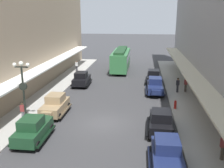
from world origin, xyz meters
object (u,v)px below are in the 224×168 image
object	(u,v)px
parked_car_4	(33,129)
streetcar	(121,59)
pedestrian_4	(186,85)
pedestrian_1	(223,147)
parked_car_0	(161,121)
parked_car_5	(82,79)
parked_car_6	(155,86)
lamp_post_with_clock	(23,90)
parked_car_3	(55,105)
pedestrian_2	(178,85)
pedestrian_0	(23,111)
parked_car_2	(154,76)
parked_car_1	(167,154)
fire_hydrant	(175,104)
pedestrian_3	(77,66)

from	to	relation	value
parked_car_4	streetcar	size ratio (longest dim) A/B	0.45
pedestrian_4	pedestrian_1	bearing A→B (deg)	-89.78
parked_car_0	parked_car_5	xyz separation A→B (m)	(-9.22, 12.39, 0.00)
parked_car_6	lamp_post_with_clock	distance (m)	14.94
parked_car_3	pedestrian_2	distance (m)	14.28
pedestrian_0	pedestrian_4	distance (m)	18.17
parked_car_2	streetcar	world-z (taller)	streetcar
parked_car_1	parked_car_3	bearing A→B (deg)	141.53
fire_hydrant	pedestrian_2	size ratio (longest dim) A/B	0.49
parked_car_1	parked_car_5	distance (m)	19.62
parked_car_3	parked_car_5	world-z (taller)	same
parked_car_5	pedestrian_0	distance (m)	12.09
parked_car_2	parked_car_3	distance (m)	15.35
lamp_post_with_clock	pedestrian_0	bearing A→B (deg)	149.44
streetcar	parked_car_4	bearing A→B (deg)	-99.40
parked_car_0	parked_car_1	world-z (taller)	same
pedestrian_1	pedestrian_3	size ratio (longest dim) A/B	1.00
parked_car_2	streetcar	size ratio (longest dim) A/B	0.45
streetcar	pedestrian_4	distance (m)	14.37
parked_car_4	fire_hydrant	size ratio (longest dim) A/B	5.22
parked_car_1	pedestrian_0	bearing A→B (deg)	154.87
parked_car_0	parked_car_6	bearing A→B (deg)	90.23
parked_car_1	streetcar	world-z (taller)	streetcar
parked_car_2	parked_car_6	distance (m)	4.64
parked_car_6	streetcar	distance (m)	13.24
parked_car_4	parked_car_6	distance (m)	15.65
parked_car_1	pedestrian_4	bearing A→B (deg)	77.74
parked_car_1	parked_car_3	size ratio (longest dim) A/B	1.00
parked_car_4	fire_hydrant	world-z (taller)	parked_car_4
parked_car_5	lamp_post_with_clock	xyz separation A→B (m)	(-1.84, -12.10, 2.04)
pedestrian_4	pedestrian_3	bearing A→B (deg)	149.06
parked_car_5	pedestrian_2	bearing A→B (deg)	-9.07
parked_car_1	parked_car_2	xyz separation A→B (m)	(-0.12, 19.70, 0.00)
parked_car_1	pedestrian_4	xyz separation A→B (m)	(3.43, 15.77, 0.05)
streetcar	parked_car_1	bearing A→B (deg)	-79.30
parked_car_1	pedestrian_0	distance (m)	12.68
parked_car_4	pedestrian_2	size ratio (longest dim) A/B	2.56
parked_car_0	streetcar	distance (m)	22.96
parked_car_0	parked_car_1	xyz separation A→B (m)	(0.07, -4.89, 0.00)
fire_hydrant	pedestrian_0	xyz separation A→B (m)	(-13.10, -4.54, 0.45)
streetcar	pedestrian_1	bearing A→B (deg)	-71.68
parked_car_6	lamp_post_with_clock	xyz separation A→B (m)	(-11.02, -9.88, 2.04)
parked_car_4	parked_car_3	bearing A→B (deg)	91.37
parked_car_0	pedestrian_1	size ratio (longest dim) A/B	2.62
pedestrian_0	pedestrian_3	distance (m)	19.59
fire_hydrant	pedestrian_1	size ratio (longest dim) A/B	0.50
streetcar	fire_hydrant	xyz separation A→B (m)	(6.77, -17.33, -1.34)
parked_car_6	pedestrian_1	xyz separation A→B (m)	(3.59, -13.88, 0.05)
parked_car_4	fire_hydrant	distance (m)	13.26
pedestrian_1	parked_car_0	bearing A→B (deg)	133.73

